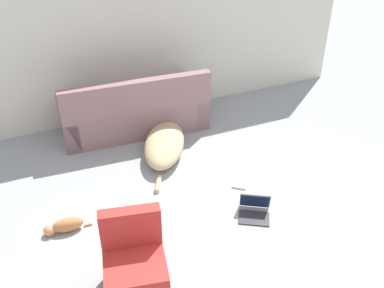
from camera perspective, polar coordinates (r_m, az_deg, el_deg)
name	(u,v)px	position (r m, az deg, el deg)	size (l,w,h in m)	color
ground_plane	(269,267)	(4.34, 10.27, -15.78)	(20.00, 20.00, 0.00)	#999EA3
wall_back	(146,27)	(6.40, -6.15, 15.30)	(6.63, 0.06, 2.69)	silver
couch	(135,113)	(6.22, -7.63, 4.17)	(2.10, 0.91, 0.90)	gray
dog	(165,141)	(5.78, -3.60, 0.41)	(0.98, 1.56, 0.30)	tan
cat	(65,226)	(4.76, -16.62, -10.38)	(0.50, 0.16, 0.16)	#BC7A47
laptop_open	(254,208)	(4.82, 8.33, -8.44)	(0.45, 0.45, 0.23)	#2D2D33
book_green	(141,233)	(4.61, -6.83, -11.72)	(0.22, 0.21, 0.02)	#2D663D
book_cream	(239,186)	(5.22, 6.33, -5.53)	(0.20, 0.19, 0.02)	beige
side_chair	(135,269)	(3.92, -7.58, -16.25)	(0.63, 0.64, 0.80)	#B72D28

